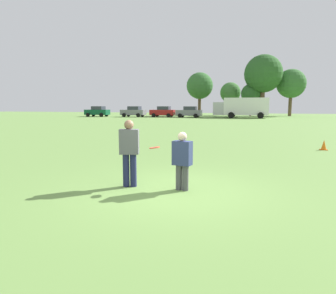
{
  "coord_description": "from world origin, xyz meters",
  "views": [
    {
      "loc": [
        1.9,
        -7.27,
        2.16
      ],
      "look_at": [
        -0.5,
        1.39,
        0.92
      ],
      "focal_mm": 33.1,
      "sensor_mm": 36.0,
      "label": 1
    }
  ],
  "objects": [
    {
      "name": "player_thrower",
      "position": [
        -1.21,
        0.16,
        0.99
      ],
      "size": [
        0.55,
        0.4,
        1.76
      ],
      "color": "#1E234C",
      "rests_on": "ground"
    },
    {
      "name": "parked_car_center",
      "position": [
        -13.12,
        43.61,
        0.92
      ],
      "size": [
        4.2,
        2.22,
        1.82
      ],
      "color": "maroon",
      "rests_on": "ground"
    },
    {
      "name": "parked_car_near_left",
      "position": [
        -24.82,
        42.36,
        0.92
      ],
      "size": [
        4.2,
        2.22,
        1.82
      ],
      "color": "#0C4C2D",
      "rests_on": "ground"
    },
    {
      "name": "frisbee",
      "position": [
        -0.51,
        0.13,
        1.07
      ],
      "size": [
        0.27,
        0.27,
        0.07
      ],
      "color": "#E54C33"
    },
    {
      "name": "tree_east_oak",
      "position": [
        8.22,
        54.19,
        5.87
      ],
      "size": [
        5.26,
        5.26,
        8.54
      ],
      "color": "brown",
      "rests_on": "ground"
    },
    {
      "name": "parked_car_mid_left",
      "position": [
        -18.22,
        42.9,
        0.92
      ],
      "size": [
        4.2,
        2.22,
        1.82
      ],
      "color": "slate",
      "rests_on": "ground"
    },
    {
      "name": "tree_west_maple",
      "position": [
        -2.72,
        54.75,
        4.4
      ],
      "size": [
        3.93,
        3.93,
        6.39
      ],
      "color": "brown",
      "rests_on": "ground"
    },
    {
      "name": "parked_car_mid_right",
      "position": [
        -8.51,
        43.38,
        0.92
      ],
      "size": [
        4.2,
        2.22,
        1.82
      ],
      "color": "slate",
      "rests_on": "ground"
    },
    {
      "name": "player_defender",
      "position": [
        0.2,
        0.19,
        0.82
      ],
      "size": [
        0.51,
        0.36,
        1.48
      ],
      "color": "#4C4C51",
      "rests_on": "ground"
    },
    {
      "name": "traffic_cone",
      "position": [
        5.16,
        8.81,
        0.23
      ],
      "size": [
        0.32,
        0.32,
        0.48
      ],
      "color": "#D8590C",
      "rests_on": "ground"
    },
    {
      "name": "tree_center_elm",
      "position": [
        1.21,
        52.75,
        4.09
      ],
      "size": [
        3.66,
        3.66,
        5.95
      ],
      "color": "brown",
      "rests_on": "ground"
    },
    {
      "name": "tree_west_oak",
      "position": [
        -8.4,
        52.69,
        5.66
      ],
      "size": [
        5.07,
        5.07,
        8.23
      ],
      "color": "brown",
      "rests_on": "ground"
    },
    {
      "name": "ground_plane",
      "position": [
        0.0,
        0.0,
        0.0
      ],
      "size": [
        140.49,
        140.49,
        0.0
      ],
      "primitive_type": "plane",
      "color": "#6B9347"
    },
    {
      "name": "tree_east_birch",
      "position": [
        3.23,
        52.24,
        7.58
      ],
      "size": [
        6.78,
        6.78,
        11.02
      ],
      "color": "brown",
      "rests_on": "ground"
    },
    {
      "name": "box_truck",
      "position": [
        0.01,
        43.52,
        1.75
      ],
      "size": [
        8.5,
        3.02,
        3.18
      ],
      "color": "white",
      "rests_on": "ground"
    }
  ]
}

